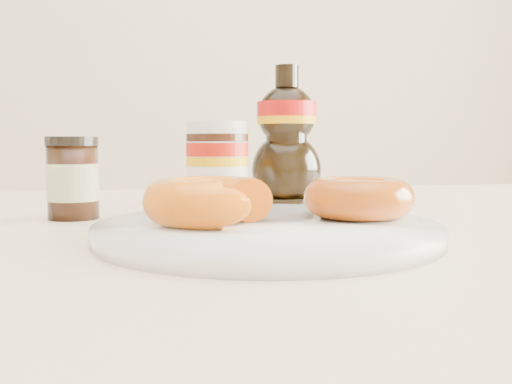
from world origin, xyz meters
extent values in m
cube|color=beige|center=(0.00, 1.75, 1.30)|extent=(3.50, 0.10, 2.60)
cube|color=beige|center=(0.00, 0.10, 0.73)|extent=(1.40, 0.90, 0.04)
cylinder|color=white|center=(0.06, 0.03, 0.76)|extent=(0.28, 0.28, 0.01)
torus|color=white|center=(0.06, 0.03, 0.76)|extent=(0.28, 0.28, 0.01)
torus|color=#C8410B|center=(0.01, 0.03, 0.78)|extent=(0.11, 0.11, 0.04)
torus|color=#944209|center=(0.14, 0.05, 0.78)|extent=(0.12, 0.12, 0.03)
cylinder|color=white|center=(0.04, 0.25, 0.79)|extent=(0.07, 0.07, 0.09)
cylinder|color=maroon|center=(0.04, 0.25, 0.82)|extent=(0.07, 0.07, 0.02)
cylinder|color=#D89905|center=(0.04, 0.25, 0.81)|extent=(0.07, 0.07, 0.01)
cylinder|color=black|center=(0.04, 0.25, 0.84)|extent=(0.07, 0.07, 0.01)
cylinder|color=white|center=(0.04, 0.25, 0.85)|extent=(0.07, 0.07, 0.02)
cylinder|color=black|center=(-0.12, 0.19, 0.79)|extent=(0.05, 0.05, 0.08)
cylinder|color=beige|center=(-0.12, 0.19, 0.79)|extent=(0.05, 0.05, 0.04)
cylinder|color=black|center=(-0.12, 0.19, 0.83)|extent=(0.05, 0.05, 0.01)
camera|label=1|loc=(-0.04, -0.43, 0.83)|focal=40.00mm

